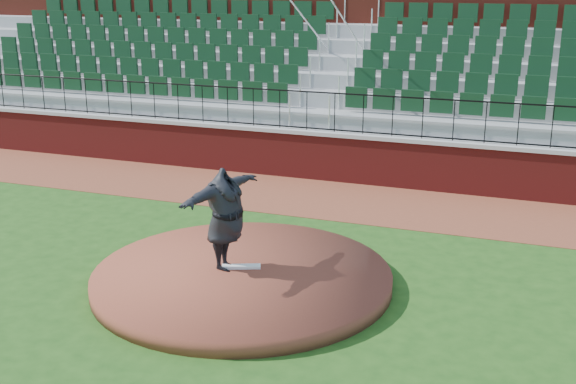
% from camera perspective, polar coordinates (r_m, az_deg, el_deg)
% --- Properties ---
extents(ground, '(90.00, 90.00, 0.00)m').
position_cam_1_polar(ground, '(12.85, -2.34, -7.38)').
color(ground, '#1F4914').
rests_on(ground, ground).
extents(warning_track, '(34.00, 3.20, 0.01)m').
position_cam_1_polar(warning_track, '(17.63, 4.40, -0.61)').
color(warning_track, brown).
rests_on(warning_track, ground).
extents(field_wall, '(34.00, 0.35, 1.20)m').
position_cam_1_polar(field_wall, '(18.96, 5.77, 2.46)').
color(field_wall, maroon).
rests_on(field_wall, ground).
extents(wall_cap, '(34.00, 0.45, 0.10)m').
position_cam_1_polar(wall_cap, '(18.81, 5.83, 4.38)').
color(wall_cap, '#B7B7B7').
rests_on(wall_cap, field_wall).
extents(wall_railing, '(34.00, 0.05, 1.00)m').
position_cam_1_polar(wall_railing, '(18.70, 5.88, 6.02)').
color(wall_railing, black).
rests_on(wall_railing, wall_cap).
extents(seating_stands, '(34.00, 5.10, 4.60)m').
position_cam_1_polar(seating_stands, '(21.24, 7.80, 8.60)').
color(seating_stands, gray).
rests_on(seating_stands, ground).
extents(concourse_wall, '(34.00, 0.50, 5.50)m').
position_cam_1_polar(concourse_wall, '(23.91, 9.35, 10.51)').
color(concourse_wall, maroon).
rests_on(concourse_wall, ground).
extents(pitchers_mound, '(5.22, 5.22, 0.25)m').
position_cam_1_polar(pitchers_mound, '(12.90, -3.58, -6.69)').
color(pitchers_mound, brown).
rests_on(pitchers_mound, ground).
extents(pitching_rubber, '(0.70, 0.42, 0.05)m').
position_cam_1_polar(pitching_rubber, '(12.99, -3.67, -5.82)').
color(pitching_rubber, white).
rests_on(pitching_rubber, pitchers_mound).
extents(pitcher, '(0.94, 2.32, 1.83)m').
position_cam_1_polar(pitcher, '(12.66, -4.91, -2.13)').
color(pitcher, black).
rests_on(pitcher, pitchers_mound).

